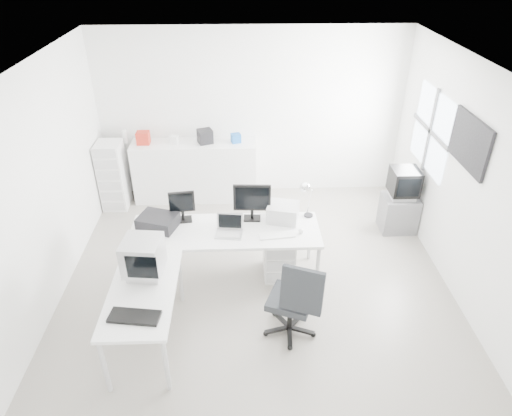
{
  "coord_description": "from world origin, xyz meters",
  "views": [
    {
      "loc": [
        -0.17,
        -4.7,
        4.0
      ],
      "look_at": [
        0.0,
        0.2,
        1.0
      ],
      "focal_mm": 32.0,
      "sensor_mm": 36.0,
      "label": 1
    }
  ],
  "objects_px": {
    "laser_printer": "(283,212)",
    "tv_cabinet": "(398,213)",
    "main_desk": "(226,254)",
    "crt_tv": "(404,184)",
    "lcd_monitor_small": "(182,207)",
    "sideboard": "(195,171)",
    "lcd_monitor_large": "(252,203)",
    "crt_monitor": "(143,258)",
    "laptop": "(229,226)",
    "filing_cabinet": "(113,176)",
    "office_chair": "(291,296)",
    "drawer_pedestal": "(279,255)",
    "inkjet_printer": "(158,222)",
    "side_desk": "(146,316)"
  },
  "relations": [
    {
      "from": "laser_printer",
      "to": "tv_cabinet",
      "type": "bearing_deg",
      "value": 37.63
    },
    {
      "from": "main_desk",
      "to": "crt_tv",
      "type": "relative_size",
      "value": 4.8
    },
    {
      "from": "lcd_monitor_small",
      "to": "sideboard",
      "type": "xyz_separation_m",
      "value": [
        -0.01,
        1.9,
        -0.45
      ]
    },
    {
      "from": "lcd_monitor_large",
      "to": "laser_printer",
      "type": "bearing_deg",
      "value": -1.25
    },
    {
      "from": "lcd_monitor_small",
      "to": "sideboard",
      "type": "height_order",
      "value": "lcd_monitor_small"
    },
    {
      "from": "main_desk",
      "to": "crt_monitor",
      "type": "relative_size",
      "value": 4.99
    },
    {
      "from": "laptop",
      "to": "filing_cabinet",
      "type": "xyz_separation_m",
      "value": [
        -1.93,
        2.02,
        -0.31
      ]
    },
    {
      "from": "lcd_monitor_small",
      "to": "crt_monitor",
      "type": "height_order",
      "value": "crt_monitor"
    },
    {
      "from": "office_chair",
      "to": "filing_cabinet",
      "type": "xyz_separation_m",
      "value": [
        -2.63,
        2.93,
        0.03
      ]
    },
    {
      "from": "drawer_pedestal",
      "to": "laptop",
      "type": "relative_size",
      "value": 1.6
    },
    {
      "from": "lcd_monitor_large",
      "to": "office_chair",
      "type": "height_order",
      "value": "lcd_monitor_large"
    },
    {
      "from": "drawer_pedestal",
      "to": "office_chair",
      "type": "distance_m",
      "value": 1.08
    },
    {
      "from": "main_desk",
      "to": "inkjet_printer",
      "type": "relative_size",
      "value": 5.16
    },
    {
      "from": "side_desk",
      "to": "drawer_pedestal",
      "type": "distance_m",
      "value": 1.93
    },
    {
      "from": "sideboard",
      "to": "filing_cabinet",
      "type": "height_order",
      "value": "filing_cabinet"
    },
    {
      "from": "filing_cabinet",
      "to": "lcd_monitor_large",
      "type": "bearing_deg",
      "value": -36.82
    },
    {
      "from": "lcd_monitor_large",
      "to": "sideboard",
      "type": "bearing_deg",
      "value": 118.64
    },
    {
      "from": "lcd_monitor_large",
      "to": "filing_cabinet",
      "type": "bearing_deg",
      "value": 146.22
    },
    {
      "from": "laser_printer",
      "to": "laptop",
      "type": "bearing_deg",
      "value": -141.99
    },
    {
      "from": "laser_printer",
      "to": "filing_cabinet",
      "type": "distance_m",
      "value": 3.15
    },
    {
      "from": "laser_printer",
      "to": "crt_tv",
      "type": "bearing_deg",
      "value": 37.63
    },
    {
      "from": "side_desk",
      "to": "filing_cabinet",
      "type": "relative_size",
      "value": 1.24
    },
    {
      "from": "laser_printer",
      "to": "sideboard",
      "type": "distance_m",
      "value": 2.36
    },
    {
      "from": "inkjet_printer",
      "to": "laptop",
      "type": "height_order",
      "value": "laptop"
    },
    {
      "from": "main_desk",
      "to": "lcd_monitor_large",
      "type": "bearing_deg",
      "value": 35.54
    },
    {
      "from": "lcd_monitor_large",
      "to": "crt_monitor",
      "type": "height_order",
      "value": "lcd_monitor_large"
    },
    {
      "from": "lcd_monitor_large",
      "to": "filing_cabinet",
      "type": "distance_m",
      "value": 2.82
    },
    {
      "from": "office_chair",
      "to": "filing_cabinet",
      "type": "height_order",
      "value": "filing_cabinet"
    },
    {
      "from": "tv_cabinet",
      "to": "sideboard",
      "type": "bearing_deg",
      "value": 160.96
    },
    {
      "from": "laptop",
      "to": "laser_printer",
      "type": "xyz_separation_m",
      "value": [
        0.7,
        0.32,
        -0.01
      ]
    },
    {
      "from": "main_desk",
      "to": "filing_cabinet",
      "type": "height_order",
      "value": "filing_cabinet"
    },
    {
      "from": "laptop",
      "to": "crt_tv",
      "type": "xyz_separation_m",
      "value": [
        2.57,
        1.16,
        -0.08
      ]
    },
    {
      "from": "main_desk",
      "to": "inkjet_printer",
      "type": "xyz_separation_m",
      "value": [
        -0.85,
        0.1,
        0.46
      ]
    },
    {
      "from": "inkjet_printer",
      "to": "crt_tv",
      "type": "relative_size",
      "value": 0.93
    },
    {
      "from": "inkjet_printer",
      "to": "laser_printer",
      "type": "distance_m",
      "value": 1.6
    },
    {
      "from": "tv_cabinet",
      "to": "sideboard",
      "type": "height_order",
      "value": "sideboard"
    },
    {
      "from": "side_desk",
      "to": "crt_tv",
      "type": "distance_m",
      "value": 4.1
    },
    {
      "from": "drawer_pedestal",
      "to": "main_desk",
      "type": "bearing_deg",
      "value": -175.91
    },
    {
      "from": "lcd_monitor_small",
      "to": "crt_tv",
      "type": "distance_m",
      "value": 3.27
    },
    {
      "from": "crt_tv",
      "to": "laptop",
      "type": "bearing_deg",
      "value": -155.71
    },
    {
      "from": "drawer_pedestal",
      "to": "tv_cabinet",
      "type": "xyz_separation_m",
      "value": [
        1.92,
        1.01,
        -0.02
      ]
    },
    {
      "from": "drawer_pedestal",
      "to": "crt_tv",
      "type": "distance_m",
      "value": 2.22
    },
    {
      "from": "crt_monitor",
      "to": "sideboard",
      "type": "height_order",
      "value": "crt_monitor"
    },
    {
      "from": "lcd_monitor_large",
      "to": "laser_printer",
      "type": "xyz_separation_m",
      "value": [
        0.4,
        -0.03,
        -0.14
      ]
    },
    {
      "from": "lcd_monitor_small",
      "to": "office_chair",
      "type": "xyz_separation_m",
      "value": [
        1.3,
        -1.26,
        -0.42
      ]
    },
    {
      "from": "inkjet_printer",
      "to": "crt_monitor",
      "type": "bearing_deg",
      "value": -71.3
    },
    {
      "from": "lcd_monitor_small",
      "to": "office_chair",
      "type": "relative_size",
      "value": 0.39
    },
    {
      "from": "inkjet_printer",
      "to": "lcd_monitor_small",
      "type": "height_order",
      "value": "lcd_monitor_small"
    },
    {
      "from": "lcd_monitor_large",
      "to": "crt_tv",
      "type": "distance_m",
      "value": 2.41
    },
    {
      "from": "laptop",
      "to": "main_desk",
      "type": "bearing_deg",
      "value": 123.47
    }
  ]
}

